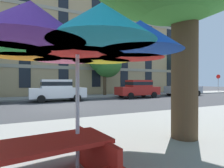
% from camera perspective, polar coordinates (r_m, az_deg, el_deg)
% --- Properties ---
extents(ground_plane, '(120.00, 120.00, 0.00)m').
position_cam_1_polar(ground_plane, '(12.06, -15.62, -6.91)').
color(ground_plane, '#38383A').
extents(sidewalk_near_patio, '(56.00, 9.00, 0.12)m').
position_cam_1_polar(sidewalk_near_patio, '(3.81, 11.94, -22.66)').
color(sidewalk_near_patio, gray).
rests_on(sidewalk_near_patio, ground).
extents(sidewalk_far, '(56.00, 3.60, 0.12)m').
position_cam_1_polar(sidewalk_far, '(18.74, -19.39, -4.07)').
color(sidewalk_far, gray).
rests_on(sidewalk_far, ground).
extents(apartment_building, '(38.97, 12.08, 12.80)m').
position_cam_1_polar(apartment_building, '(27.27, -21.46, 10.74)').
color(apartment_building, tan).
rests_on(apartment_building, ground).
extents(sedan_white, '(4.40, 1.98, 1.78)m').
position_cam_1_polar(sedan_white, '(15.68, -16.64, -1.70)').
color(sedan_white, silver).
rests_on(sedan_white, ground).
extents(sedan_red, '(4.40, 1.98, 1.78)m').
position_cam_1_polar(sedan_red, '(18.69, 8.10, -1.32)').
color(sedan_red, '#B21E19').
rests_on(sedan_red, ground).
extents(sedan_silver, '(4.40, 1.98, 1.78)m').
position_cam_1_polar(sedan_silver, '(22.88, 21.43, -1.01)').
color(sedan_silver, '#A8AAB2').
rests_on(sedan_silver, ground).
extents(stop_sign, '(0.07, 0.68, 2.82)m').
position_cam_1_polar(stop_sign, '(34.42, 30.15, 1.00)').
color(stop_sign, slate).
rests_on(stop_sign, ground).
extents(street_tree_middle, '(3.84, 3.61, 6.05)m').
position_cam_1_polar(street_tree_middle, '(21.07, -2.15, 7.38)').
color(street_tree_middle, '#4C3823').
rests_on(street_tree_middle, ground).
extents(street_tree_right, '(2.79, 2.84, 5.92)m').
position_cam_1_polar(street_tree_right, '(27.71, 22.27, 6.28)').
color(street_tree_right, '#4C3823').
rests_on(street_tree_right, ground).
extents(patio_umbrella, '(3.08, 3.08, 2.49)m').
position_cam_1_polar(patio_umbrella, '(2.93, -10.71, 13.20)').
color(patio_umbrella, silver).
rests_on(patio_umbrella, ground).
extents(picnic_table, '(1.95, 1.70, 0.77)m').
position_cam_1_polar(picnic_table, '(2.80, -21.03, -22.05)').
color(picnic_table, red).
rests_on(picnic_table, ground).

